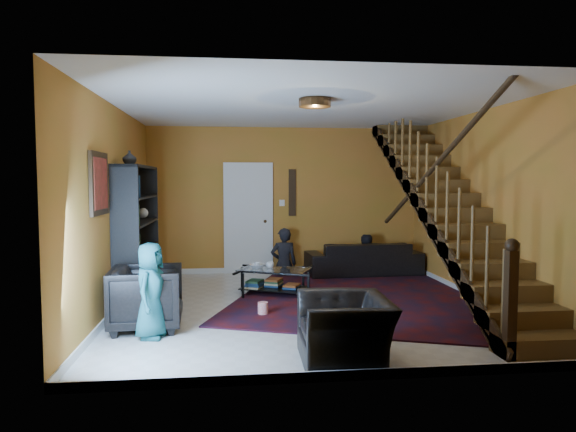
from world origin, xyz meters
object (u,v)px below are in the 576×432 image
at_px(bookshelf, 138,236).
at_px(sofa, 363,258).
at_px(armchair_left, 147,298).
at_px(armchair_right, 345,330).
at_px(coffee_table, 274,280).

xyz_separation_m(bookshelf, sofa, (3.86, 1.70, -0.65)).
height_order(bookshelf, sofa, bookshelf).
bearing_deg(armchair_left, bookshelf, 10.19).
bearing_deg(armchair_right, bookshelf, -137.32).
height_order(sofa, coffee_table, sofa).
xyz_separation_m(armchair_left, coffee_table, (1.68, 1.69, -0.15)).
relative_size(bookshelf, coffee_table, 1.64).
xyz_separation_m(bookshelf, armchair_left, (0.35, -1.50, -0.58)).
bearing_deg(armchair_left, armchair_right, -125.71).
distance_m(armchair_right, coffee_table, 3.07).
distance_m(bookshelf, armchair_right, 3.83).
bearing_deg(sofa, coffee_table, 37.10).
distance_m(armchair_left, coffee_table, 2.39).
xyz_separation_m(sofa, armchair_right, (-1.38, -4.55, 0.01)).
distance_m(bookshelf, armchair_left, 1.65).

